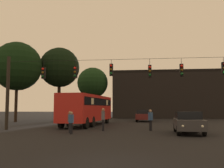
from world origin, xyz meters
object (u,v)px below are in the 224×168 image
Objects in this scene: car_near_right at (188,122)px; pedestrian_crossing_left at (103,118)px; pedestrian_near_bus at (70,121)px; tree_behind_building at (59,68)px; car_far_left at (143,115)px; pedestrian_crossing_right at (150,119)px; pedestrian_crossing_center at (71,122)px; city_bus at (88,107)px; tree_right_far at (93,83)px; tree_left_silhouette at (17,66)px.

pedestrian_crossing_left reaches higher than car_near_right.
tree_behind_building is at bearing 110.97° from pedestrian_near_bus.
pedestrian_crossing_left is (-2.96, -14.46, 0.19)m from car_far_left.
pedestrian_crossing_center is at bearing -147.61° from pedestrian_crossing_right.
city_bus is 7.98m from pedestrian_near_bus.
tree_behind_building is (-14.58, 16.00, 6.48)m from car_near_right.
tree_right_far is at bearing 99.92° from city_bus.
car_near_right is at bearing -38.84° from pedestrian_crossing_right.
pedestrian_crossing_right is at bearing 22.96° from pedestrian_near_bus.
tree_right_far is at bearing 64.54° from tree_left_silhouette.
pedestrian_crossing_center is at bearing -51.59° from tree_left_silhouette.
pedestrian_near_bus is at bearing -86.96° from city_bus.
tree_right_far is at bearing 110.97° from pedestrian_crossing_right.
tree_behind_building is at bearing 130.78° from pedestrian_crossing_right.
pedestrian_crossing_right is 0.16× the size of tree_left_silhouette.
pedestrian_near_bus is 0.17× the size of tree_right_far.
pedestrian_near_bus is at bearing -69.03° from tree_behind_building.
pedestrian_crossing_center is at bearing -170.22° from car_near_right.
tree_behind_building is at bearing 111.02° from pedestrian_crossing_center.
pedestrian_crossing_left is 26.90m from tree_right_far.
pedestrian_near_bus is (-8.29, -0.40, 0.05)m from car_near_right.
car_far_left is at bearing -51.52° from tree_right_far.
pedestrian_crossing_center is 1.04m from pedestrian_near_bus.
car_near_right is at bearing -12.76° from pedestrian_crossing_left.
city_bus reaches higher than car_far_left.
tree_left_silhouette reaches higher than car_near_right.
pedestrian_crossing_left reaches higher than car_far_left.
car_near_right is 23.68m from tree_left_silhouette.
car_far_left is at bearing 74.72° from pedestrian_crossing_center.
pedestrian_crossing_right is 20.53m from tree_left_silhouette.
tree_behind_building is (-11.38, 0.15, 6.48)m from car_far_left.
car_far_left is at bearing 56.57° from city_bus.
car_far_left is (-3.20, 15.86, 0.00)m from car_near_right.
pedestrian_crossing_center is at bearing -122.25° from pedestrian_crossing_left.
city_bus is 7.32× the size of pedestrian_near_bus.
tree_left_silhouette is 1.14× the size of tree_right_far.
pedestrian_near_bus is at bearing -107.40° from car_far_left.
pedestrian_crossing_center is 0.15× the size of tree_behind_building.
pedestrian_crossing_center is at bearing -105.28° from car_far_left.
pedestrian_crossing_center is at bearing -81.54° from tree_right_far.
tree_left_silhouette is (-16.48, 10.62, 6.09)m from pedestrian_crossing_right.
car_far_left is at bearing 11.43° from tree_left_silhouette.
tree_left_silhouette is (-11.11, 14.02, 6.17)m from pedestrian_crossing_center.
tree_left_silhouette is at bearing 146.35° from car_near_right.
pedestrian_crossing_right is at bearing -32.78° from tree_left_silhouette.
pedestrian_crossing_center is 0.92× the size of pedestrian_crossing_right.
car_far_left is 2.86× the size of pedestrian_near_bus.
tree_right_far reaches higher than pedestrian_crossing_left.
tree_behind_building is (-5.87, 8.50, 5.41)m from city_bus.
pedestrian_crossing_center is (-1.74, -2.76, -0.14)m from pedestrian_crossing_left.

